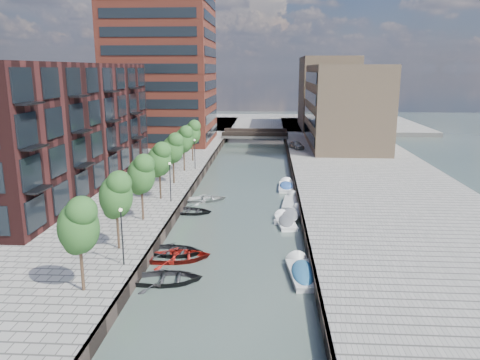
# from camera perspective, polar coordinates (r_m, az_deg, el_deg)

# --- Properties ---
(water) EXTENTS (300.00, 300.00, 0.00)m
(water) POSITION_cam_1_polar(r_m,az_deg,el_deg) (63.71, 0.94, 0.37)
(water) COLOR #38473F
(water) RESTS_ON ground
(quay_right) EXTENTS (20.00, 140.00, 1.00)m
(quay_right) POSITION_cam_1_polar(r_m,az_deg,el_deg) (64.87, 15.20, 0.58)
(quay_right) COLOR gray
(quay_right) RESTS_ON ground
(quay_wall_left) EXTENTS (0.25, 140.00, 1.00)m
(quay_wall_left) POSITION_cam_1_polar(r_m,az_deg,el_deg) (64.17, -4.51, 0.88)
(quay_wall_left) COLOR #332823
(quay_wall_left) RESTS_ON ground
(quay_wall_right) EXTENTS (0.25, 140.00, 1.00)m
(quay_wall_right) POSITION_cam_1_polar(r_m,az_deg,el_deg) (63.62, 6.43, 0.73)
(quay_wall_right) COLOR #332823
(quay_wall_right) RESTS_ON ground
(far_closure) EXTENTS (80.00, 40.00, 1.00)m
(far_closure) POSITION_cam_1_polar(r_m,az_deg,el_deg) (122.82, 2.27, 6.92)
(far_closure) COLOR gray
(far_closure) RESTS_ON ground
(apartment_block) EXTENTS (8.00, 38.00, 14.00)m
(apartment_block) POSITION_cam_1_polar(r_m,az_deg,el_deg) (57.17, -20.12, 6.19)
(apartment_block) COLOR black
(apartment_block) RESTS_ON quay_left
(tower) EXTENTS (18.00, 18.00, 30.00)m
(tower) POSITION_cam_1_polar(r_m,az_deg,el_deg) (89.25, -9.54, 14.28)
(tower) COLOR brown
(tower) RESTS_ON quay_left
(tan_block_near) EXTENTS (12.00, 25.00, 14.00)m
(tan_block_near) POSITION_cam_1_polar(r_m,az_deg,el_deg) (85.25, 12.62, 8.81)
(tan_block_near) COLOR #997C5E
(tan_block_near) RESTS_ON quay_right
(tan_block_far) EXTENTS (12.00, 20.00, 16.00)m
(tan_block_far) POSITION_cam_1_polar(r_m,az_deg,el_deg) (110.91, 10.59, 10.42)
(tan_block_far) COLOR #997C5E
(tan_block_far) RESTS_ON quay_right
(bridge) EXTENTS (13.00, 6.00, 1.30)m
(bridge) POSITION_cam_1_polar(r_m,az_deg,el_deg) (94.94, 1.86, 5.55)
(bridge) COLOR gray
(bridge) RESTS_ON ground
(tree_0) EXTENTS (2.50, 2.50, 5.95)m
(tree_0) POSITION_cam_1_polar(r_m,az_deg,el_deg) (29.80, -19.12, -5.10)
(tree_0) COLOR #382619
(tree_0) RESTS_ON quay_left
(tree_1) EXTENTS (2.50, 2.50, 5.95)m
(tree_1) POSITION_cam_1_polar(r_m,az_deg,el_deg) (36.07, -14.91, -1.63)
(tree_1) COLOR #382619
(tree_1) RESTS_ON quay_left
(tree_2) EXTENTS (2.50, 2.50, 5.95)m
(tree_2) POSITION_cam_1_polar(r_m,az_deg,el_deg) (42.57, -11.98, 0.80)
(tree_2) COLOR #382619
(tree_2) RESTS_ON quay_left
(tree_3) EXTENTS (2.50, 2.50, 5.95)m
(tree_3) POSITION_cam_1_polar(r_m,az_deg,el_deg) (49.20, -9.83, 2.58)
(tree_3) COLOR #382619
(tree_3) RESTS_ON quay_left
(tree_4) EXTENTS (2.50, 2.50, 5.95)m
(tree_4) POSITION_cam_1_polar(r_m,az_deg,el_deg) (55.93, -8.19, 3.94)
(tree_4) COLOR #382619
(tree_4) RESTS_ON quay_left
(tree_5) EXTENTS (2.50, 2.50, 5.95)m
(tree_5) POSITION_cam_1_polar(r_m,az_deg,el_deg) (62.71, -6.90, 5.00)
(tree_5) COLOR #382619
(tree_5) RESTS_ON quay_left
(tree_6) EXTENTS (2.50, 2.50, 5.95)m
(tree_6) POSITION_cam_1_polar(r_m,az_deg,el_deg) (69.54, -5.86, 5.85)
(tree_6) COLOR #382619
(tree_6) RESTS_ON quay_left
(lamp_0) EXTENTS (0.24, 0.24, 4.12)m
(lamp_0) POSITION_cam_1_polar(r_m,az_deg,el_deg) (33.47, -14.21, -5.98)
(lamp_0) COLOR black
(lamp_0) RESTS_ON quay_left
(lamp_1) EXTENTS (0.24, 0.24, 4.12)m
(lamp_1) POSITION_cam_1_polar(r_m,az_deg,el_deg) (48.33, -8.52, 0.26)
(lamp_1) COLOR black
(lamp_1) RESTS_ON quay_left
(lamp_2) EXTENTS (0.24, 0.24, 4.12)m
(lamp_2) POSITION_cam_1_polar(r_m,az_deg,el_deg) (63.75, -5.54, 3.54)
(lamp_2) COLOR black
(lamp_2) RESTS_ON quay_left
(sloop_0) EXTENTS (5.15, 3.84, 1.02)m
(sloop_0) POSITION_cam_1_polar(r_m,az_deg,el_deg) (38.07, -8.15, -8.94)
(sloop_0) COLOR black
(sloop_0) RESTS_ON ground
(sloop_1) EXTENTS (5.42, 4.17, 1.04)m
(sloop_1) POSITION_cam_1_polar(r_m,az_deg,el_deg) (33.49, -8.91, -12.21)
(sloop_1) COLOR #232326
(sloop_1) RESTS_ON ground
(sloop_2) EXTENTS (5.64, 4.47, 1.05)m
(sloop_2) POSITION_cam_1_polar(r_m,az_deg,el_deg) (36.92, -7.55, -9.65)
(sloop_2) COLOR maroon
(sloop_2) RESTS_ON ground
(sloop_3) EXTENTS (5.23, 4.36, 0.93)m
(sloop_3) POSITION_cam_1_polar(r_m,az_deg,el_deg) (52.37, -4.11, -2.56)
(sloop_3) COLOR #BCBCBA
(sloop_3) RESTS_ON ground
(sloop_4) EXTENTS (4.81, 3.66, 0.94)m
(sloop_4) POSITION_cam_1_polar(r_m,az_deg,el_deg) (48.17, -6.10, -4.04)
(sloop_4) COLOR black
(sloop_4) RESTS_ON ground
(motorboat_0) EXTENTS (2.35, 5.35, 1.73)m
(motorboat_0) POSITION_cam_1_polar(r_m,az_deg,el_deg) (34.34, 7.54, -11.10)
(motorboat_0) COLOR beige
(motorboat_0) RESTS_ON ground
(motorboat_1) EXTENTS (2.20, 4.65, 1.49)m
(motorboat_1) POSITION_cam_1_polar(r_m,az_deg,el_deg) (44.94, 5.50, -5.08)
(motorboat_1) COLOR white
(motorboat_1) RESTS_ON ground
(motorboat_2) EXTENTS (2.30, 5.31, 1.72)m
(motorboat_2) POSITION_cam_1_polar(r_m,az_deg,el_deg) (51.58, 6.37, -2.75)
(motorboat_2) COLOR #BBBBB9
(motorboat_2) RESTS_ON ground
(motorboat_3) EXTENTS (1.89, 4.99, 1.64)m
(motorboat_3) POSITION_cam_1_polar(r_m,az_deg,el_deg) (58.07, 5.64, -0.79)
(motorboat_3) COLOR white
(motorboat_3) RESTS_ON ground
(motorboat_4) EXTENTS (3.50, 5.35, 1.69)m
(motorboat_4) POSITION_cam_1_polar(r_m,az_deg,el_deg) (46.72, 6.39, -4.34)
(motorboat_4) COLOR silver
(motorboat_4) RESTS_ON ground
(car) EXTENTS (2.91, 4.17, 1.32)m
(car) POSITION_cam_1_polar(r_m,az_deg,el_deg) (80.92, 6.88, 4.28)
(car) COLOR #949799
(car) RESTS_ON quay_right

